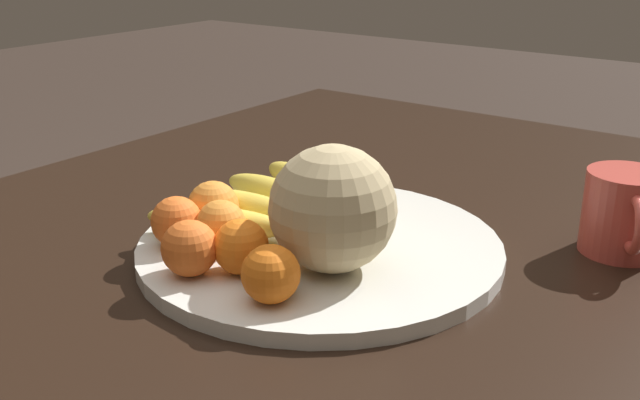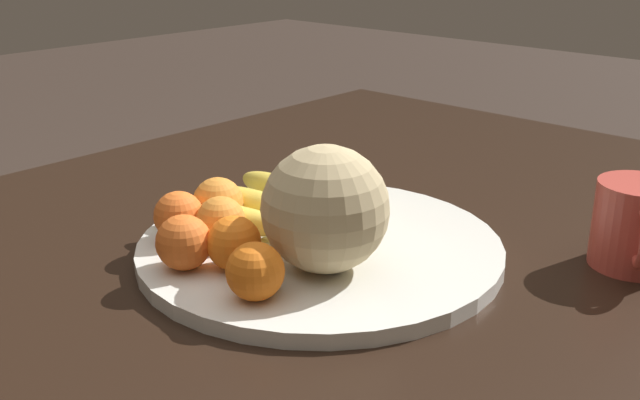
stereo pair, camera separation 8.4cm
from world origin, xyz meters
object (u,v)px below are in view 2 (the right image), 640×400
at_px(orange_back_right, 234,243).
at_px(orange_top_small, 217,203).
at_px(orange_back_left, 179,216).
at_px(orange_front_left, 184,242).
at_px(orange_side_extra, 327,204).
at_px(banana_bunch, 271,198).
at_px(produce_tag, 251,228).
at_px(orange_front_right, 221,221).
at_px(orange_mid_center, 255,271).
at_px(kitchen_table, 280,327).
at_px(ceramic_mug, 636,226).
at_px(melon, 324,209).
at_px(fruit_bowl, 320,247).

bearing_deg(orange_back_right, orange_top_small, -121.76).
bearing_deg(orange_back_left, orange_back_right, 85.12).
xyz_separation_m(orange_back_left, orange_top_small, (-0.05, 0.00, 0.00)).
xyz_separation_m(orange_front_left, orange_side_extra, (-0.17, 0.05, 0.01)).
relative_size(banana_bunch, produce_tag, 3.63).
bearing_deg(orange_top_small, orange_side_extra, 124.29).
bearing_deg(produce_tag, orange_front_left, 22.52).
relative_size(orange_front_right, orange_mid_center, 0.98).
bearing_deg(orange_back_right, kitchen_table, -179.99).
bearing_deg(orange_top_small, orange_front_left, 32.81).
height_order(orange_top_small, ceramic_mug, ceramic_mug).
relative_size(kitchen_table, orange_front_right, 28.08).
relative_size(kitchen_table, orange_back_right, 27.18).
xyz_separation_m(orange_front_right, orange_mid_center, (0.06, 0.13, 0.00)).
height_order(melon, banana_bunch, melon).
bearing_deg(ceramic_mug, produce_tag, -55.89).
height_order(orange_front_left, orange_side_extra, orange_side_extra).
relative_size(orange_back_left, produce_tag, 0.78).
bearing_deg(orange_side_extra, orange_top_small, -55.71).
distance_m(fruit_bowl, produce_tag, 0.09).
bearing_deg(banana_bunch, orange_mid_center, 130.64).
distance_m(banana_bunch, produce_tag, 0.06).
bearing_deg(fruit_bowl, orange_top_small, -66.68).
relative_size(orange_top_small, ceramic_mug, 0.49).
bearing_deg(orange_side_extra, produce_tag, -53.25).
bearing_deg(orange_back_right, banana_bunch, -147.53).
xyz_separation_m(fruit_bowl, produce_tag, (0.03, -0.08, 0.01)).
bearing_deg(orange_top_small, fruit_bowl, 113.32).
distance_m(orange_front_right, produce_tag, 0.06).
relative_size(orange_back_left, orange_back_right, 0.99).
bearing_deg(ceramic_mug, orange_back_right, -41.88).
distance_m(orange_front_left, ceramic_mug, 0.49).
bearing_deg(orange_back_left, orange_side_extra, 139.22).
bearing_deg(kitchen_table, orange_mid_center, 34.49).
height_order(orange_front_left, orange_mid_center, orange_front_left).
distance_m(fruit_bowl, banana_bunch, 0.11).
bearing_deg(fruit_bowl, melon, 45.69).
height_order(orange_front_right, orange_top_small, orange_top_small).
bearing_deg(fruit_bowl, orange_back_left, -48.90).
bearing_deg(orange_side_extra, melon, 40.29).
xyz_separation_m(melon, orange_side_extra, (-0.07, -0.06, -0.03)).
bearing_deg(kitchen_table, orange_top_small, -89.06).
distance_m(fruit_bowl, orange_side_extra, 0.05).
distance_m(kitchen_table, orange_front_right, 0.14).
bearing_deg(orange_front_left, kitchen_table, 158.69).
bearing_deg(orange_front_left, banana_bunch, -164.26).
relative_size(orange_front_left, orange_back_right, 1.02).
bearing_deg(fruit_bowl, produce_tag, -69.35).
bearing_deg(orange_front_right, produce_tag, -172.61).
distance_m(melon, orange_front_right, 0.14).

